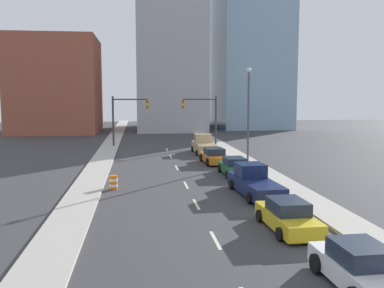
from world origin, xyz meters
name	(u,v)px	position (x,y,z in m)	size (l,w,h in m)	color
sidewalk_left	(111,144)	(-6.81, 50.75, 0.07)	(2.18, 101.50, 0.15)	#ADA89E
sidewalk_right	(215,143)	(6.81, 50.75, 0.07)	(2.18, 101.50, 0.15)	#ADA89E
lane_stripe_at_13m	(215,240)	(0.00, 13.22, 0.00)	(0.16, 2.40, 0.01)	beige
lane_stripe_at_19m	(196,204)	(0.00, 19.45, 0.00)	(0.16, 2.40, 0.01)	beige
lane_stripe_at_25m	(186,185)	(0.00, 24.84, 0.00)	(0.16, 2.40, 0.01)	beige
lane_stripe_at_32m	(177,168)	(0.00, 32.20, 0.00)	(0.16, 2.40, 0.01)	beige
lane_stripe_at_39m	(171,157)	(0.00, 39.06, 0.00)	(0.16, 2.40, 0.01)	beige
lane_stripe_at_45m	(167,150)	(0.00, 44.88, 0.00)	(0.16, 2.40, 0.01)	beige
building_brick_left	(57,85)	(-17.03, 71.66, 8.00)	(14.00, 16.00, 15.99)	#9E513D
building_office_center	(169,45)	(2.52, 75.66, 15.53)	(12.00, 20.00, 31.05)	#A8A8AD
building_glass_right	(249,44)	(18.64, 79.66, 16.36)	(13.00, 20.00, 32.71)	#8CADC6
traffic_signal_left	(123,114)	(-5.07, 48.35, 4.04)	(4.47, 0.35, 6.22)	#38383D
traffic_signal_right	(206,113)	(5.15, 48.35, 4.04)	(4.47, 0.35, 6.22)	#38383D
traffic_barrel	(113,182)	(-5.01, 24.08, 0.47)	(0.56, 0.56, 0.95)	orange
street_lamp	(248,108)	(6.89, 34.20, 5.09)	(0.44, 0.44, 8.84)	#4C4C51
sedan_white	(360,268)	(3.85, 8.02, 0.69)	(2.08, 4.34, 1.51)	silver
sedan_yellow	(288,216)	(3.64, 14.24, 0.66)	(2.13, 4.72, 1.45)	gold
pickup_truck_navy	(254,183)	(3.99, 21.45, 0.77)	(2.46, 6.45, 1.89)	#141E47
sedan_green	(235,167)	(4.25, 28.17, 0.65)	(2.09, 4.63, 1.42)	#1E6033
sedan_orange	(214,156)	(3.69, 34.15, 0.67)	(2.35, 4.72, 1.44)	orange
pickup_truck_tan	(204,146)	(3.81, 41.39, 0.82)	(2.36, 5.49, 2.04)	tan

